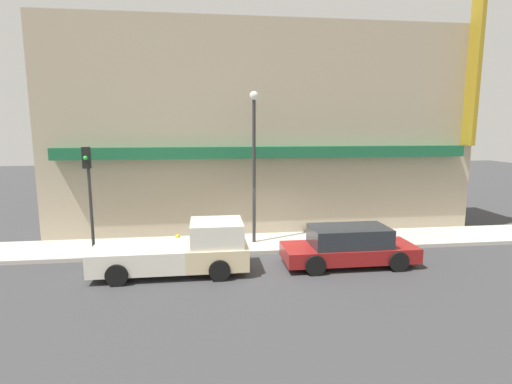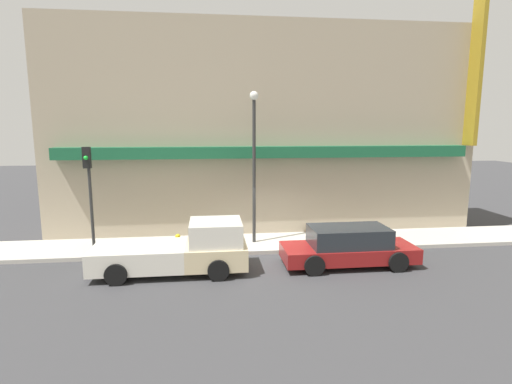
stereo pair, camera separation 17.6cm
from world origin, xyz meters
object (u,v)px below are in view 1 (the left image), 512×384
(pickup_truck, at_px, (182,251))
(parked_car, at_px, (349,246))
(traffic_light, at_px, (89,182))
(fire_hydrant, at_px, (178,241))
(street_lamp, at_px, (254,151))

(pickup_truck, bearing_deg, parked_car, 1.13)
(traffic_light, bearing_deg, fire_hydrant, 1.92)
(parked_car, height_order, traffic_light, traffic_light)
(street_lamp, distance_m, traffic_light, 6.53)
(pickup_truck, bearing_deg, street_lamp, 45.77)
(pickup_truck, distance_m, parked_car, 6.01)
(pickup_truck, height_order, traffic_light, traffic_light)
(street_lamp, bearing_deg, fire_hydrant, -169.51)
(parked_car, distance_m, street_lamp, 5.38)
(pickup_truck, xyz_separation_m, traffic_light, (-3.54, 2.14, 2.18))
(pickup_truck, xyz_separation_m, street_lamp, (2.87, 2.83, 3.24))
(pickup_truck, height_order, parked_car, pickup_truck)
(pickup_truck, distance_m, fire_hydrant, 2.29)
(fire_hydrant, relative_size, street_lamp, 0.10)
(parked_car, xyz_separation_m, fire_hydrant, (-6.30, 2.25, -0.24))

